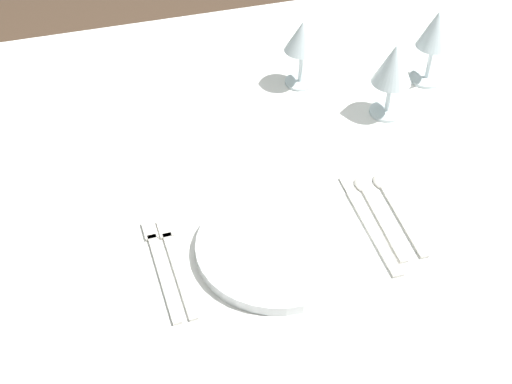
{
  "coord_description": "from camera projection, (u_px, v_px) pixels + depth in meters",
  "views": [
    {
      "loc": [
        -0.24,
        -0.93,
        1.56
      ],
      "look_at": [
        0.0,
        -0.1,
        0.76
      ],
      "focal_mm": 49.44,
      "sensor_mm": 36.0,
      "label": 1
    }
  ],
  "objects": [
    {
      "name": "fork_outer",
      "position": [
        176.0,
        262.0,
        1.09
      ],
      "size": [
        0.02,
        0.21,
        0.0
      ],
      "color": "beige",
      "rests_on": "dining_table"
    },
    {
      "name": "fork_inner",
      "position": [
        160.0,
        265.0,
        1.09
      ],
      "size": [
        0.02,
        0.22,
        0.0
      ],
      "color": "beige",
      "rests_on": "dining_table"
    },
    {
      "name": "dining_table",
      "position": [
        240.0,
        196.0,
        1.32
      ],
      "size": [
        1.8,
        1.11,
        0.74
      ],
      "color": "white",
      "rests_on": "ground"
    },
    {
      "name": "spoon_soup",
      "position": [
        374.0,
        206.0,
        1.18
      ],
      "size": [
        0.03,
        0.21,
        0.01
      ],
      "color": "beige",
      "rests_on": "dining_table"
    },
    {
      "name": "spoon_dessert",
      "position": [
        394.0,
        203.0,
        1.19
      ],
      "size": [
        0.03,
        0.2,
        0.01
      ],
      "color": "beige",
      "rests_on": "dining_table"
    },
    {
      "name": "dinner_knife",
      "position": [
        370.0,
        226.0,
        1.15
      ],
      "size": [
        0.02,
        0.24,
        0.0
      ],
      "color": "beige",
      "rests_on": "dining_table"
    },
    {
      "name": "dinner_plate",
      "position": [
        277.0,
        247.0,
        1.11
      ],
      "size": [
        0.26,
        0.26,
        0.02
      ],
      "primitive_type": "cylinder",
      "color": "white",
      "rests_on": "dining_table"
    },
    {
      "name": "wine_glass_left",
      "position": [
        435.0,
        33.0,
        1.39
      ],
      "size": [
        0.07,
        0.07,
        0.16
      ],
      "color": "silver",
      "rests_on": "dining_table"
    },
    {
      "name": "wine_glass_centre",
      "position": [
        302.0,
        40.0,
        1.38
      ],
      "size": [
        0.07,
        0.07,
        0.14
      ],
      "color": "silver",
      "rests_on": "dining_table"
    },
    {
      "name": "wine_glass_right",
      "position": [
        393.0,
        67.0,
        1.31
      ],
      "size": [
        0.08,
        0.08,
        0.15
      ],
      "color": "silver",
      "rests_on": "dining_table"
    }
  ]
}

